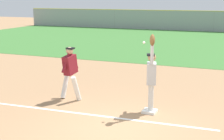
# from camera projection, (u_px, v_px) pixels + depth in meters

# --- Properties ---
(ground_plane) EXTENTS (78.36, 78.36, 0.00)m
(ground_plane) POSITION_uv_depth(u_px,v_px,m) (115.00, 129.00, 8.45)
(ground_plane) COLOR #A37A54
(outfield_grass) EXTENTS (40.78, 17.77, 0.01)m
(outfield_grass) POSITION_uv_depth(u_px,v_px,m) (202.00, 43.00, 24.02)
(outfield_grass) COLOR #3D7533
(outfield_grass) RESTS_ON ground_plane
(chalk_foul_line) EXTENTS (11.99, 0.59, 0.01)m
(chalk_foul_line) POSITION_uv_depth(u_px,v_px,m) (16.00, 105.00, 10.26)
(chalk_foul_line) COLOR white
(chalk_foul_line) RESTS_ON ground_plane
(first_base) EXTENTS (0.39, 0.39, 0.08)m
(first_base) POSITION_uv_depth(u_px,v_px,m) (150.00, 111.00, 9.62)
(first_base) COLOR white
(first_base) RESTS_ON ground_plane
(fielder) EXTENTS (0.37, 0.89, 2.28)m
(fielder) POSITION_uv_depth(u_px,v_px,m) (151.00, 74.00, 9.43)
(fielder) COLOR silver
(fielder) RESTS_ON ground_plane
(runner) EXTENTS (0.74, 0.85, 1.72)m
(runner) POSITION_uv_depth(u_px,v_px,m) (70.00, 69.00, 10.66)
(runner) COLOR white
(runner) RESTS_ON ground_plane
(baseball) EXTENTS (0.07, 0.07, 0.07)m
(baseball) POSITION_uv_depth(u_px,v_px,m) (144.00, 42.00, 9.13)
(baseball) COLOR white
(outfield_fence) EXTENTS (40.86, 0.08, 2.00)m
(outfield_fence) POSITION_uv_depth(u_px,v_px,m) (214.00, 21.00, 31.87)
(outfield_fence) COLOR #93999E
(outfield_fence) RESTS_ON ground_plane
(parked_car_green) EXTENTS (4.57, 2.47, 1.25)m
(parked_car_green) POSITION_uv_depth(u_px,v_px,m) (112.00, 20.00, 39.14)
(parked_car_green) COLOR #1E6B33
(parked_car_green) RESTS_ON ground_plane
(parked_car_black) EXTENTS (4.44, 2.19, 1.25)m
(parked_car_black) POSITION_uv_depth(u_px,v_px,m) (157.00, 21.00, 36.58)
(parked_car_black) COLOR black
(parked_car_black) RESTS_ON ground_plane
(parked_car_white) EXTENTS (4.54, 2.39, 1.25)m
(parked_car_white) POSITION_uv_depth(u_px,v_px,m) (202.00, 22.00, 35.67)
(parked_car_white) COLOR white
(parked_car_white) RESTS_ON ground_plane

